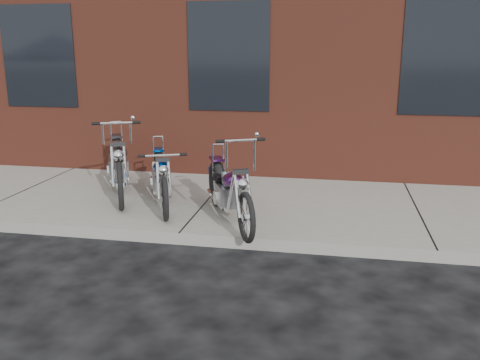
# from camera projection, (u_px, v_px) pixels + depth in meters

# --- Properties ---
(ground) EXTENTS (120.00, 120.00, 0.00)m
(ground) POSITION_uv_depth(u_px,v_px,m) (179.00, 245.00, 6.21)
(ground) COLOR black
(ground) RESTS_ON ground
(sidewalk) EXTENTS (22.00, 3.00, 0.15)m
(sidewalk) POSITION_uv_depth(u_px,v_px,m) (209.00, 204.00, 7.62)
(sidewalk) COLOR gray
(sidewalk) RESTS_ON ground
(chopper_purple) EXTENTS (1.01, 1.92, 1.18)m
(chopper_purple) POSITION_uv_depth(u_px,v_px,m) (229.00, 193.00, 6.53)
(chopper_purple) COLOR black
(chopper_purple) RESTS_ON sidewalk
(chopper_blue) EXTENTS (0.88, 1.93, 0.89)m
(chopper_blue) POSITION_uv_depth(u_px,v_px,m) (162.00, 179.00, 7.28)
(chopper_blue) COLOR black
(chopper_blue) RESTS_ON sidewalk
(chopper_third) EXTENTS (1.09, 2.20, 1.20)m
(chopper_third) POSITION_uv_depth(u_px,v_px,m) (119.00, 166.00, 7.81)
(chopper_third) COLOR black
(chopper_third) RESTS_ON sidewalk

